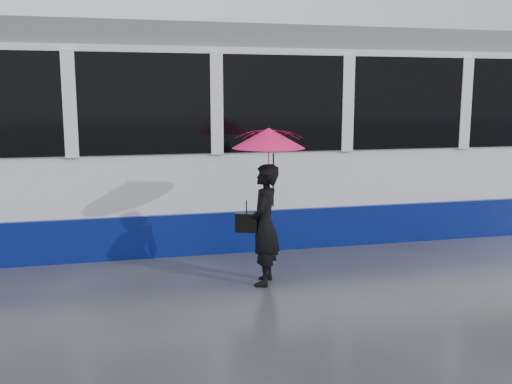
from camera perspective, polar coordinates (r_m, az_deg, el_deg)
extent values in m
plane|color=#28282D|center=(7.57, 4.79, -8.22)|extent=(90.00, 90.00, 0.00)
cube|color=#3F3D38|center=(9.21, 1.31, -4.90)|extent=(34.00, 0.07, 0.02)
cube|color=#3F3D38|center=(10.57, -0.68, -3.01)|extent=(34.00, 0.07, 0.02)
cube|color=white|center=(10.14, 9.01, 5.00)|extent=(24.00, 2.40, 2.95)
cube|color=navy|center=(10.31, 8.83, -1.75)|extent=(24.00, 2.56, 0.62)
cube|color=black|center=(10.11, 9.11, 8.81)|extent=(23.00, 2.48, 1.40)
cube|color=slate|center=(10.15, 9.26, 14.32)|extent=(23.60, 2.20, 0.35)
imported|color=black|center=(7.00, 0.84, -3.30)|extent=(0.54, 0.64, 1.50)
imported|color=#EE1478|center=(6.88, 1.26, 3.48)|extent=(1.07, 1.08, 0.75)
cone|color=#EE1478|center=(6.86, 1.27, 5.43)|extent=(1.15, 1.15, 0.24)
cylinder|color=black|center=(6.85, 1.27, 6.60)|extent=(0.01, 0.01, 0.06)
cylinder|color=black|center=(6.95, 1.74, 1.20)|extent=(0.02, 0.02, 0.66)
cube|color=black|center=(6.96, -0.96, -3.07)|extent=(0.29, 0.21, 0.23)
cylinder|color=black|center=(6.92, -0.96, -1.41)|extent=(0.01, 0.01, 0.18)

